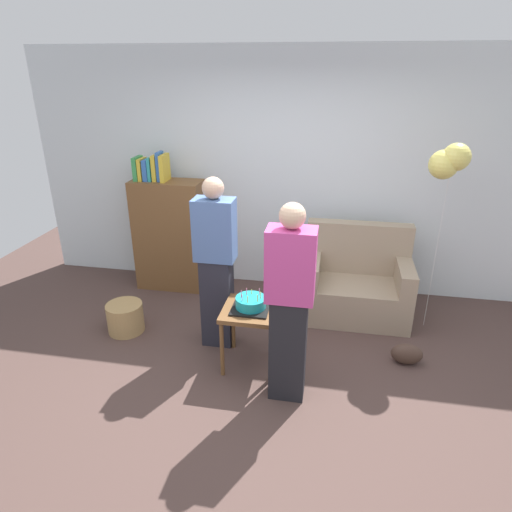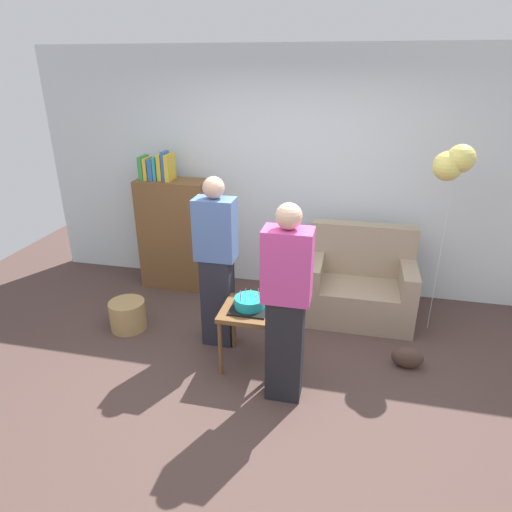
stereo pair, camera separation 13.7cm
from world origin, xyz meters
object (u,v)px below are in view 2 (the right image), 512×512
at_px(couch, 359,286).
at_px(handbag, 407,357).
at_px(bookshelf, 174,232).
at_px(person_holding_cake, 286,305).
at_px(birthday_cake, 250,303).
at_px(balloon_bunch, 454,163).
at_px(side_table, 250,317).
at_px(person_blowing_candles, 216,263).
at_px(wicker_basket, 128,315).

relative_size(couch, handbag, 3.93).
height_order(bookshelf, person_holding_cake, person_holding_cake).
relative_size(couch, birthday_cake, 3.44).
height_order(bookshelf, birthday_cake, bookshelf).
xyz_separation_m(couch, handbag, (0.45, -0.84, -0.24)).
distance_m(person_holding_cake, balloon_bunch, 1.97).
height_order(couch, side_table, couch).
bearing_deg(balloon_bunch, birthday_cake, -150.83).
distance_m(side_table, person_holding_cake, 0.61).
xyz_separation_m(couch, bookshelf, (-2.16, 0.27, 0.34)).
xyz_separation_m(bookshelf, side_table, (1.23, -1.35, -0.20)).
bearing_deg(balloon_bunch, handbag, -109.43).
xyz_separation_m(side_table, balloon_bunch, (1.61, 0.90, 1.23)).
distance_m(side_table, person_blowing_candles, 0.58).
height_order(couch, person_holding_cake, person_holding_cake).
height_order(bookshelf, handbag, bookshelf).
xyz_separation_m(birthday_cake, person_holding_cake, (0.37, -0.34, 0.22)).
xyz_separation_m(couch, birthday_cake, (-0.93, -1.08, 0.27)).
distance_m(wicker_basket, balloon_bunch, 3.40).
bearing_deg(person_blowing_candles, bookshelf, 146.22).
bearing_deg(couch, bookshelf, 172.94).
relative_size(couch, bookshelf, 0.68).
distance_m(side_table, birthday_cake, 0.13).
relative_size(side_table, birthday_cake, 1.76).
distance_m(couch, side_table, 1.43).
xyz_separation_m(side_table, birthday_cake, (0.00, -0.00, 0.13)).
xyz_separation_m(bookshelf, balloon_bunch, (2.85, -0.45, 1.03)).
height_order(wicker_basket, handbag, wicker_basket).
relative_size(person_holding_cake, handbag, 5.82).
height_order(person_blowing_candles, wicker_basket, person_blowing_candles).
distance_m(bookshelf, birthday_cake, 1.83).
height_order(couch, wicker_basket, couch).
xyz_separation_m(side_table, handbag, (1.38, 0.25, -0.38)).
height_order(couch, birthday_cake, couch).
distance_m(birthday_cake, person_holding_cake, 0.55).
bearing_deg(balloon_bunch, person_blowing_candles, -162.56).
bearing_deg(bookshelf, person_holding_cake, -46.65).
bearing_deg(person_holding_cake, person_blowing_candles, -45.45).
bearing_deg(couch, person_holding_cake, -111.54).
height_order(birthday_cake, handbag, birthday_cake).
relative_size(side_table, wicker_basket, 1.57).
distance_m(wicker_basket, handbag, 2.73).
bearing_deg(side_table, balloon_bunch, 29.17).
bearing_deg(wicker_basket, couch, 19.12).
bearing_deg(birthday_cake, handbag, 10.07).
distance_m(bookshelf, wicker_basket, 1.19).
distance_m(couch, wicker_basket, 2.42).
bearing_deg(bookshelf, balloon_bunch, -8.99).
height_order(side_table, balloon_bunch, balloon_bunch).
relative_size(bookshelf, balloon_bunch, 0.86).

